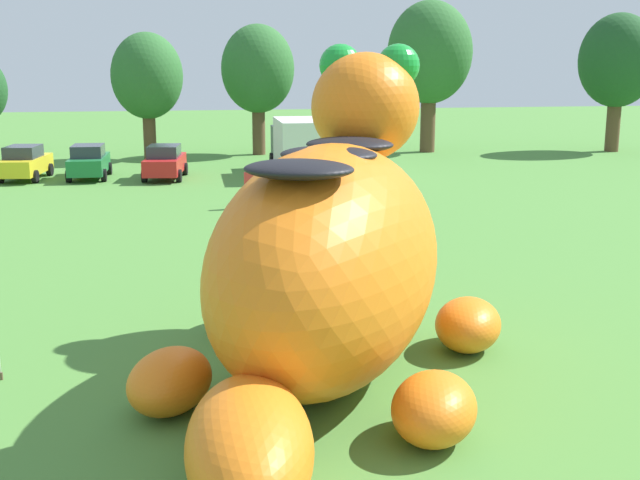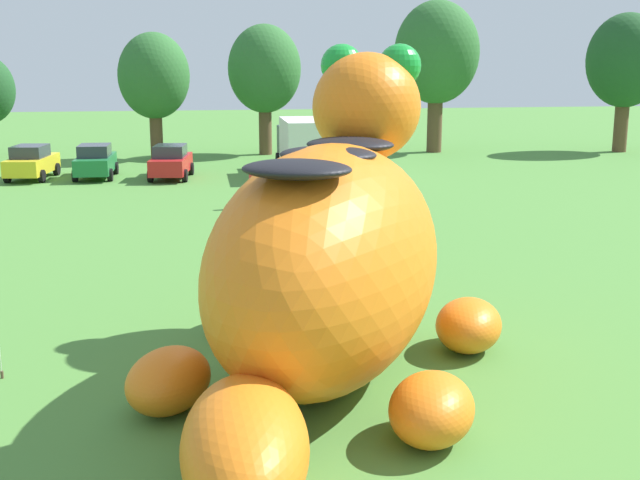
% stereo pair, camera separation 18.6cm
% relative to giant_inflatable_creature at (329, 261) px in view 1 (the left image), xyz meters
% --- Properties ---
extents(ground_plane, '(160.00, 160.00, 0.00)m').
position_rel_giant_inflatable_creature_xyz_m(ground_plane, '(-1.23, 0.16, -2.35)').
color(ground_plane, '#4C8438').
extents(giant_inflatable_creature, '(8.30, 12.87, 6.44)m').
position_rel_giant_inflatable_creature_xyz_m(giant_inflatable_creature, '(0.00, 0.00, 0.00)').
color(giant_inflatable_creature, orange).
rests_on(giant_inflatable_creature, ground).
extents(car_yellow, '(2.32, 4.28, 1.72)m').
position_rel_giant_inflatable_creature_xyz_m(car_yellow, '(-10.78, 28.26, -1.50)').
color(car_yellow, yellow).
rests_on(car_yellow, ground).
extents(car_green, '(2.00, 4.13, 1.72)m').
position_rel_giant_inflatable_creature_xyz_m(car_green, '(-7.62, 28.14, -1.50)').
color(car_green, '#1E7238').
rests_on(car_green, ground).
extents(car_red, '(2.30, 4.27, 1.72)m').
position_rel_giant_inflatable_creature_xyz_m(car_red, '(-3.80, 27.40, -1.50)').
color(car_red, red).
rests_on(car_red, ground).
extents(box_truck, '(2.38, 6.40, 2.95)m').
position_rel_giant_inflatable_creature_xyz_m(box_truck, '(2.99, 27.70, -0.75)').
color(box_truck, '#333842').
rests_on(box_truck, ground).
extents(tree_mid_left, '(4.22, 4.22, 7.49)m').
position_rel_giant_inflatable_creature_xyz_m(tree_mid_left, '(-4.86, 35.59, 2.55)').
color(tree_mid_left, brown).
rests_on(tree_mid_left, ground).
extents(tree_centre_left, '(4.53, 4.53, 8.04)m').
position_rel_giant_inflatable_creature_xyz_m(tree_centre_left, '(1.83, 37.08, 2.91)').
color(tree_centre_left, brown).
rests_on(tree_centre_left, ground).
extents(tree_centre, '(5.38, 5.38, 9.55)m').
position_rel_giant_inflatable_creature_xyz_m(tree_centre, '(12.75, 36.78, 3.89)').
color(tree_centre, brown).
rests_on(tree_centre, ground).
extents(tree_centre_right, '(4.95, 4.95, 8.79)m').
position_rel_giant_inflatable_creature_xyz_m(tree_centre_right, '(24.74, 35.16, 3.40)').
color(tree_centre_right, brown).
rests_on(tree_centre_right, ground).
extents(spectator_mid_field, '(0.38, 0.26, 1.71)m').
position_rel_giant_inflatable_creature_xyz_m(spectator_mid_field, '(-0.18, 18.51, -1.50)').
color(spectator_mid_field, '#2D334C').
rests_on(spectator_mid_field, ground).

